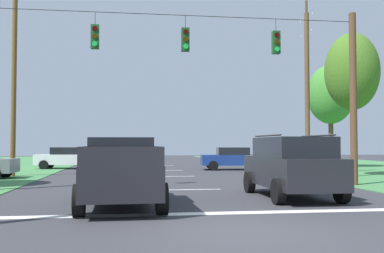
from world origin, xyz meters
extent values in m
plane|color=#333338|center=(0.00, 0.00, 0.00)|extent=(120.00, 120.00, 0.00)
cube|color=white|center=(0.00, 2.47, 0.00)|extent=(12.63, 0.45, 0.01)
cube|color=white|center=(0.00, 8.47, 0.00)|extent=(2.50, 0.15, 0.01)
cube|color=white|center=(0.00, 15.64, 0.00)|extent=(2.50, 0.15, 0.01)
cube|color=white|center=(0.00, 21.07, 0.00)|extent=(2.50, 0.15, 0.01)
cube|color=white|center=(0.00, 27.78, 0.00)|extent=(2.50, 0.15, 0.01)
cylinder|color=brown|center=(7.16, 9.19, 3.68)|extent=(0.30, 0.30, 7.36)
cylinder|color=black|center=(-0.12, 9.19, 6.98)|extent=(14.56, 0.02, 0.02)
cylinder|color=black|center=(-3.64, 9.19, 6.72)|extent=(0.02, 0.02, 0.52)
cube|color=#19471E|center=(-3.64, 9.19, 5.99)|extent=(0.32, 0.24, 0.95)
cylinder|color=#310503|center=(-3.64, 9.05, 6.28)|extent=(0.20, 0.04, 0.20)
cylinder|color=#352203|center=(-3.64, 9.05, 5.98)|extent=(0.20, 0.04, 0.20)
cylinder|color=green|center=(-3.64, 9.05, 5.68)|extent=(0.20, 0.04, 0.20)
cylinder|color=black|center=(-0.05, 9.19, 6.72)|extent=(0.02, 0.02, 0.52)
cube|color=#19471E|center=(-0.05, 9.19, 5.99)|extent=(0.32, 0.24, 0.95)
cylinder|color=#310503|center=(-0.05, 9.05, 6.28)|extent=(0.20, 0.04, 0.20)
cylinder|color=#352203|center=(-0.05, 9.05, 5.98)|extent=(0.20, 0.04, 0.20)
cylinder|color=green|center=(-0.05, 9.05, 5.68)|extent=(0.20, 0.04, 0.20)
cylinder|color=black|center=(3.77, 9.19, 6.72)|extent=(0.02, 0.02, 0.52)
cube|color=#19471E|center=(3.77, 9.19, 5.99)|extent=(0.32, 0.24, 0.95)
cylinder|color=#310503|center=(3.77, 9.05, 6.28)|extent=(0.20, 0.04, 0.20)
cylinder|color=#352203|center=(3.77, 9.05, 5.98)|extent=(0.20, 0.04, 0.20)
cylinder|color=green|center=(3.77, 9.05, 5.68)|extent=(0.20, 0.04, 0.20)
cube|color=black|center=(-2.51, 4.20, 0.82)|extent=(2.12, 5.44, 0.85)
cube|color=black|center=(-2.53, 4.85, 1.60)|extent=(1.89, 1.94, 0.70)
cube|color=black|center=(-3.42, 2.83, 1.48)|extent=(0.15, 2.38, 0.45)
cube|color=black|center=(-1.54, 2.87, 1.48)|extent=(0.15, 2.38, 0.45)
cube|color=black|center=(-2.45, 1.55, 1.48)|extent=(1.96, 0.14, 0.45)
cylinder|color=black|center=(-3.55, 6.01, 0.40)|extent=(0.30, 0.81, 0.80)
cylinder|color=black|center=(-1.55, 6.05, 0.40)|extent=(0.30, 0.81, 0.80)
cylinder|color=black|center=(-3.47, 2.34, 0.40)|extent=(0.30, 0.81, 0.80)
cylinder|color=black|center=(-1.47, 2.38, 0.40)|extent=(0.30, 0.81, 0.80)
cube|color=black|center=(3.01, 5.48, 0.85)|extent=(1.98, 4.81, 0.95)
cube|color=black|center=(3.01, 5.33, 1.66)|extent=(1.82, 3.21, 0.65)
cylinder|color=black|center=(2.16, 5.33, 2.03)|extent=(0.06, 2.72, 0.05)
cylinder|color=black|center=(3.86, 5.32, 2.03)|extent=(0.06, 2.72, 0.05)
cylinder|color=black|center=(2.04, 7.12, 0.38)|extent=(0.26, 0.76, 0.76)
cylinder|color=black|center=(3.99, 7.11, 0.38)|extent=(0.26, 0.76, 0.76)
cylinder|color=black|center=(2.02, 3.85, 0.38)|extent=(0.26, 0.76, 0.76)
cylinder|color=black|center=(3.97, 3.84, 0.38)|extent=(0.26, 0.76, 0.76)
cube|color=silver|center=(-6.59, 24.05, 0.67)|extent=(4.40, 2.04, 0.70)
cube|color=black|center=(-6.59, 24.05, 1.27)|extent=(2.19, 1.74, 0.50)
cylinder|color=black|center=(-5.13, 24.87, 0.32)|extent=(0.65, 0.26, 0.64)
cylinder|color=black|center=(-5.23, 23.07, 0.32)|extent=(0.65, 0.26, 0.64)
cylinder|color=black|center=(-7.96, 25.03, 0.32)|extent=(0.65, 0.26, 0.64)
cylinder|color=black|center=(-8.06, 23.23, 0.32)|extent=(0.65, 0.26, 0.64)
cube|color=navy|center=(4.71, 21.33, 0.67)|extent=(4.43, 2.15, 0.70)
cube|color=black|center=(4.71, 21.33, 1.27)|extent=(2.23, 1.79, 0.50)
cylinder|color=black|center=(6.20, 22.11, 0.32)|extent=(0.66, 0.27, 0.64)
cylinder|color=black|center=(6.05, 20.32, 0.32)|extent=(0.66, 0.27, 0.64)
cylinder|color=black|center=(3.37, 22.35, 0.32)|extent=(0.66, 0.27, 0.64)
cylinder|color=black|center=(3.23, 20.55, 0.32)|extent=(0.66, 0.27, 0.64)
cylinder|color=black|center=(-8.66, 15.96, 0.32)|extent=(0.65, 0.25, 0.64)
cylinder|color=brown|center=(7.82, 15.83, 4.66)|extent=(0.28, 0.28, 9.31)
cube|color=brown|center=(7.82, 15.83, 8.91)|extent=(0.12, 0.12, 2.25)
cylinder|color=#B2B7BC|center=(7.82, 16.74, 9.03)|extent=(0.08, 0.08, 0.12)
cylinder|color=#B2B7BC|center=(7.82, 14.93, 9.03)|extent=(0.08, 0.08, 0.12)
cube|color=brown|center=(7.82, 15.83, 8.01)|extent=(0.12, 0.12, 1.93)
cylinder|color=#B2B7BC|center=(7.82, 16.60, 8.13)|extent=(0.08, 0.08, 0.12)
cylinder|color=#B2B7BC|center=(7.82, 15.06, 8.13)|extent=(0.08, 0.08, 0.12)
cylinder|color=brown|center=(-8.54, 16.85, 5.33)|extent=(0.27, 0.27, 10.66)
cylinder|color=brown|center=(9.57, 13.93, 2.26)|extent=(0.26, 0.26, 4.51)
ellipsoid|color=#416C20|center=(9.57, 13.93, 5.66)|extent=(2.88, 2.88, 4.16)
cylinder|color=brown|center=(12.53, 22.91, 2.12)|extent=(0.36, 0.36, 4.23)
ellipsoid|color=#3D812F|center=(12.53, 22.91, 5.44)|extent=(3.41, 3.41, 4.41)
camera|label=1|loc=(-2.28, -8.93, 1.77)|focal=42.50mm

